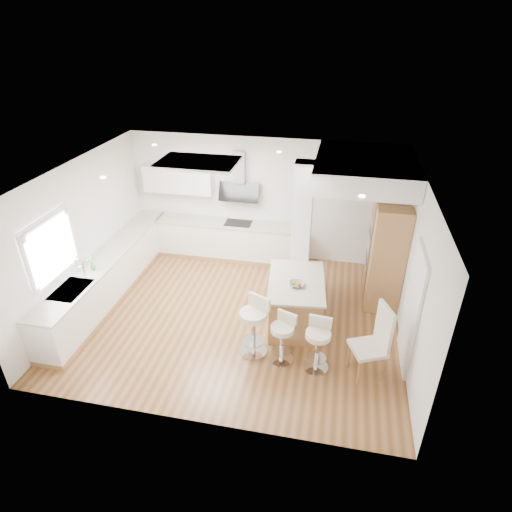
% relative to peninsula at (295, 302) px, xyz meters
% --- Properties ---
extents(ground, '(6.00, 6.00, 0.00)m').
position_rel_peninsula_xyz_m(ground, '(-1.09, -0.04, -0.46)').
color(ground, '#936136').
rests_on(ground, ground).
extents(ceiling, '(6.00, 5.00, 0.02)m').
position_rel_peninsula_xyz_m(ceiling, '(-1.09, -0.04, -0.46)').
color(ceiling, white).
rests_on(ceiling, ground).
extents(wall_back, '(6.00, 0.04, 2.80)m').
position_rel_peninsula_xyz_m(wall_back, '(-1.09, 2.46, 0.94)').
color(wall_back, white).
rests_on(wall_back, ground).
extents(wall_left, '(0.04, 5.00, 2.80)m').
position_rel_peninsula_xyz_m(wall_left, '(-4.09, -0.04, 0.94)').
color(wall_left, white).
rests_on(wall_left, ground).
extents(wall_right, '(0.04, 5.00, 2.80)m').
position_rel_peninsula_xyz_m(wall_right, '(1.91, -0.04, 0.94)').
color(wall_right, white).
rests_on(wall_right, ground).
extents(skylight, '(4.10, 2.10, 0.06)m').
position_rel_peninsula_xyz_m(skylight, '(-1.89, 0.56, 2.31)').
color(skylight, white).
rests_on(skylight, ground).
extents(window_left, '(0.06, 1.28, 1.07)m').
position_rel_peninsula_xyz_m(window_left, '(-4.05, -0.94, 1.24)').
color(window_left, silver).
rests_on(window_left, ground).
extents(doorway_right, '(0.05, 1.00, 2.10)m').
position_rel_peninsula_xyz_m(doorway_right, '(1.88, -0.64, 0.54)').
color(doorway_right, '#49423A').
rests_on(doorway_right, ground).
extents(counter_left, '(0.63, 4.50, 1.35)m').
position_rel_peninsula_xyz_m(counter_left, '(-3.79, 0.19, 0.00)').
color(counter_left, '#B6834E').
rests_on(counter_left, ground).
extents(counter_back, '(3.62, 0.63, 2.50)m').
position_rel_peninsula_xyz_m(counter_back, '(-2.01, 2.18, 0.24)').
color(counter_back, '#B6834E').
rests_on(counter_back, ground).
extents(pillar, '(0.35, 0.35, 2.80)m').
position_rel_peninsula_xyz_m(pillar, '(-0.04, 0.91, 0.94)').
color(pillar, white).
rests_on(pillar, ground).
extents(soffit, '(1.78, 2.20, 0.40)m').
position_rel_peninsula_xyz_m(soffit, '(1.01, 1.36, 2.14)').
color(soffit, white).
rests_on(soffit, ground).
extents(oven_column, '(0.63, 1.21, 2.10)m').
position_rel_peninsula_xyz_m(oven_column, '(1.58, 1.19, 0.59)').
color(oven_column, '#B6834E').
rests_on(oven_column, ground).
extents(peninsula, '(1.14, 1.58, 0.97)m').
position_rel_peninsula_xyz_m(peninsula, '(0.00, 0.00, 0.00)').
color(peninsula, '#B6834E').
rests_on(peninsula, ground).
extents(bar_stool_a, '(0.63, 0.63, 1.06)m').
position_rel_peninsula_xyz_m(bar_stool_a, '(-0.58, -0.94, 0.14)').
color(bar_stool_a, silver).
rests_on(bar_stool_a, ground).
extents(bar_stool_b, '(0.52, 0.52, 0.89)m').
position_rel_peninsula_xyz_m(bar_stool_b, '(-0.08, -1.04, 0.04)').
color(bar_stool_b, silver).
rests_on(bar_stool_b, ground).
extents(bar_stool_c, '(0.45, 0.45, 0.93)m').
position_rel_peninsula_xyz_m(bar_stool_c, '(0.49, -1.11, 0.07)').
color(bar_stool_c, silver).
rests_on(bar_stool_c, ground).
extents(dining_chair, '(0.65, 0.65, 1.27)m').
position_rel_peninsula_xyz_m(dining_chair, '(1.36, -1.05, 0.22)').
color(dining_chair, beige).
rests_on(dining_chair, ground).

